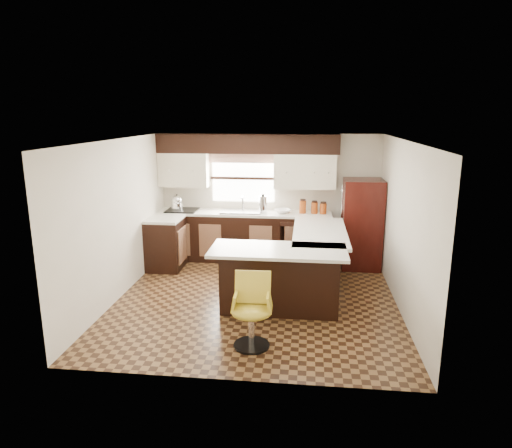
# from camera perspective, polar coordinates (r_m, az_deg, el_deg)

# --- Properties ---
(floor) EXTENTS (4.40, 4.40, 0.00)m
(floor) POSITION_cam_1_polar(r_m,az_deg,el_deg) (7.08, 0.04, -9.34)
(floor) COLOR #49301A
(floor) RESTS_ON ground
(ceiling) EXTENTS (4.40, 4.40, 0.00)m
(ceiling) POSITION_cam_1_polar(r_m,az_deg,el_deg) (6.53, 0.04, 10.44)
(ceiling) COLOR silver
(ceiling) RESTS_ON wall_back
(wall_back) EXTENTS (4.40, 0.00, 4.40)m
(wall_back) POSITION_cam_1_polar(r_m,az_deg,el_deg) (8.84, 1.65, 3.46)
(wall_back) COLOR beige
(wall_back) RESTS_ON floor
(wall_front) EXTENTS (4.40, 0.00, 4.40)m
(wall_front) POSITION_cam_1_polar(r_m,az_deg,el_deg) (4.61, -3.05, -6.25)
(wall_front) COLOR beige
(wall_front) RESTS_ON floor
(wall_left) EXTENTS (0.00, 4.40, 4.40)m
(wall_left) POSITION_cam_1_polar(r_m,az_deg,el_deg) (7.24, -16.71, 0.57)
(wall_left) COLOR beige
(wall_left) RESTS_ON floor
(wall_right) EXTENTS (0.00, 4.40, 4.40)m
(wall_right) POSITION_cam_1_polar(r_m,az_deg,el_deg) (6.80, 17.91, -0.34)
(wall_right) COLOR beige
(wall_right) RESTS_ON floor
(base_cab_back) EXTENTS (3.30, 0.60, 0.90)m
(base_cab_back) POSITION_cam_1_polar(r_m,az_deg,el_deg) (8.77, -1.49, -1.65)
(base_cab_back) COLOR black
(base_cab_back) RESTS_ON floor
(base_cab_left) EXTENTS (0.60, 0.70, 0.90)m
(base_cab_left) POSITION_cam_1_polar(r_m,az_deg,el_deg) (8.45, -11.21, -2.51)
(base_cab_left) COLOR black
(base_cab_left) RESTS_ON floor
(counter_back) EXTENTS (3.30, 0.60, 0.04)m
(counter_back) POSITION_cam_1_polar(r_m,az_deg,el_deg) (8.66, -1.50, 1.37)
(counter_back) COLOR silver
(counter_back) RESTS_ON base_cab_back
(counter_left) EXTENTS (0.60, 0.70, 0.04)m
(counter_left) POSITION_cam_1_polar(r_m,az_deg,el_deg) (8.34, -11.36, 0.61)
(counter_left) COLOR silver
(counter_left) RESTS_ON base_cab_left
(soffit) EXTENTS (3.40, 0.35, 0.36)m
(soffit) POSITION_cam_1_polar(r_m,az_deg,el_deg) (8.59, -1.11, 10.02)
(soffit) COLOR black
(soffit) RESTS_ON wall_back
(upper_cab_left) EXTENTS (0.94, 0.35, 0.64)m
(upper_cab_left) POSITION_cam_1_polar(r_m,az_deg,el_deg) (8.88, -8.97, 6.74)
(upper_cab_left) COLOR beige
(upper_cab_left) RESTS_ON wall_back
(upper_cab_right) EXTENTS (1.14, 0.35, 0.64)m
(upper_cab_right) POSITION_cam_1_polar(r_m,az_deg,el_deg) (8.56, 6.14, 6.57)
(upper_cab_right) COLOR beige
(upper_cab_right) RESTS_ON wall_back
(window_pane) EXTENTS (1.20, 0.02, 0.90)m
(window_pane) POSITION_cam_1_polar(r_m,az_deg,el_deg) (8.83, -1.60, 5.74)
(window_pane) COLOR white
(window_pane) RESTS_ON wall_back
(valance) EXTENTS (1.30, 0.06, 0.18)m
(valance) POSITION_cam_1_polar(r_m,az_deg,el_deg) (8.74, -1.65, 8.24)
(valance) COLOR #D19B93
(valance) RESTS_ON wall_back
(sink) EXTENTS (0.75, 0.45, 0.03)m
(sink) POSITION_cam_1_polar(r_m,az_deg,el_deg) (8.64, -1.85, 1.59)
(sink) COLOR #B2B2B7
(sink) RESTS_ON counter_back
(dishwasher) EXTENTS (0.58, 0.03, 0.78)m
(dishwasher) POSITION_cam_1_polar(r_m,az_deg,el_deg) (8.42, 5.01, -2.49)
(dishwasher) COLOR black
(dishwasher) RESTS_ON floor
(cooktop) EXTENTS (0.58, 0.50, 0.02)m
(cooktop) POSITION_cam_1_polar(r_m,az_deg,el_deg) (8.87, -9.22, 1.73)
(cooktop) COLOR black
(cooktop) RESTS_ON counter_back
(peninsula_long) EXTENTS (0.60, 1.95, 0.90)m
(peninsula_long) POSITION_cam_1_polar(r_m,az_deg,el_deg) (7.47, 7.48, -4.52)
(peninsula_long) COLOR black
(peninsula_long) RESTS_ON floor
(peninsula_return) EXTENTS (1.65, 0.60, 0.90)m
(peninsula_return) POSITION_cam_1_polar(r_m,az_deg,el_deg) (6.56, 2.98, -7.05)
(peninsula_return) COLOR black
(peninsula_return) RESTS_ON floor
(counter_pen_long) EXTENTS (0.84, 1.95, 0.04)m
(counter_pen_long) POSITION_cam_1_polar(r_m,az_deg,el_deg) (7.34, 7.99, -1.03)
(counter_pen_long) COLOR silver
(counter_pen_long) RESTS_ON peninsula_long
(counter_pen_return) EXTENTS (1.89, 0.84, 0.04)m
(counter_pen_return) POSITION_cam_1_polar(r_m,az_deg,el_deg) (6.32, 2.80, -3.32)
(counter_pen_return) COLOR silver
(counter_pen_return) RESTS_ON peninsula_return
(refrigerator) EXTENTS (0.70, 0.67, 1.63)m
(refrigerator) POSITION_cam_1_polar(r_m,az_deg,el_deg) (8.49, 13.08, -0.00)
(refrigerator) COLOR black
(refrigerator) RESTS_ON floor
(bar_chair) EXTENTS (0.50, 0.50, 0.90)m
(bar_chair) POSITION_cam_1_polar(r_m,az_deg,el_deg) (5.56, -0.56, -10.95)
(bar_chair) COLOR gold
(bar_chair) RESTS_ON floor
(kettle) EXTENTS (0.22, 0.22, 0.30)m
(kettle) POSITION_cam_1_polar(r_m,az_deg,el_deg) (8.87, -9.84, 2.76)
(kettle) COLOR silver
(kettle) RESTS_ON cooktop
(percolator) EXTENTS (0.15, 0.15, 0.32)m
(percolator) POSITION_cam_1_polar(r_m,az_deg,el_deg) (8.58, 0.88, 2.49)
(percolator) COLOR silver
(percolator) RESTS_ON counter_back
(mixing_bowl) EXTENTS (0.37, 0.37, 0.07)m
(mixing_bowl) POSITION_cam_1_polar(r_m,az_deg,el_deg) (8.57, 3.36, 1.62)
(mixing_bowl) COLOR white
(mixing_bowl) RESTS_ON counter_back
(canister_large) EXTENTS (0.13, 0.13, 0.24)m
(canister_large) POSITION_cam_1_polar(r_m,az_deg,el_deg) (8.57, 5.85, 2.13)
(canister_large) COLOR #983E11
(canister_large) RESTS_ON counter_back
(canister_med) EXTENTS (0.12, 0.12, 0.21)m
(canister_med) POSITION_cam_1_polar(r_m,az_deg,el_deg) (8.57, 7.31, 2.00)
(canister_med) COLOR #983E11
(canister_med) RESTS_ON counter_back
(canister_small) EXTENTS (0.13, 0.13, 0.19)m
(canister_small) POSITION_cam_1_polar(r_m,az_deg,el_deg) (8.58, 8.40, 1.92)
(canister_small) COLOR #983E11
(canister_small) RESTS_ON counter_back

